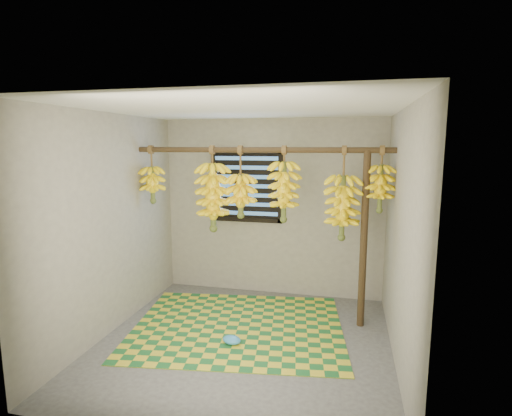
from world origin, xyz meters
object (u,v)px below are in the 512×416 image
(banana_bunch_c, at_px, (241,196))
(banana_bunch_d, at_px, (284,192))
(plastic_bag, at_px, (232,340))
(banana_bunch_a, at_px, (153,184))
(banana_bunch_f, at_px, (380,188))
(woven_mat, at_px, (238,326))
(banana_bunch_e, at_px, (342,208))
(support_post, at_px, (364,241))
(banana_bunch_b, at_px, (213,197))

(banana_bunch_c, distance_m, banana_bunch_d, 0.52)
(plastic_bag, height_order, banana_bunch_a, banana_bunch_a)
(banana_bunch_f, bearing_deg, woven_mat, -166.64)
(banana_bunch_e, bearing_deg, banana_bunch_d, 180.00)
(support_post, relative_size, banana_bunch_e, 1.91)
(plastic_bag, xyz_separation_m, banana_bunch_e, (1.07, 0.77, 1.31))
(plastic_bag, relative_size, banana_bunch_b, 0.20)
(banana_bunch_a, distance_m, banana_bunch_c, 1.14)
(woven_mat, bearing_deg, banana_bunch_d, 38.32)
(support_post, distance_m, banana_bunch_d, 1.05)
(support_post, height_order, plastic_bag, support_post)
(support_post, distance_m, banana_bunch_e, 0.44)
(support_post, relative_size, banana_bunch_a, 2.84)
(plastic_bag, bearing_deg, banana_bunch_c, 97.80)
(support_post, xyz_separation_m, woven_mat, (-1.36, -0.36, -0.99))
(woven_mat, bearing_deg, banana_bunch_f, 13.36)
(support_post, bearing_deg, banana_bunch_f, 0.00)
(banana_bunch_b, xyz_separation_m, banana_bunch_f, (1.91, 0.00, 0.15))
(banana_bunch_b, height_order, banana_bunch_f, same)
(banana_bunch_b, distance_m, banana_bunch_f, 1.92)
(banana_bunch_e, bearing_deg, banana_bunch_a, 180.00)
(support_post, xyz_separation_m, plastic_bag, (-1.31, -0.77, -0.95))
(support_post, distance_m, woven_mat, 1.72)
(woven_mat, height_order, banana_bunch_b, banana_bunch_b)
(banana_bunch_b, bearing_deg, support_post, 0.00)
(plastic_bag, bearing_deg, banana_bunch_f, 27.81)
(support_post, height_order, banana_bunch_d, banana_bunch_d)
(woven_mat, xyz_separation_m, banana_bunch_d, (0.45, 0.36, 1.52))
(plastic_bag, height_order, banana_bunch_b, banana_bunch_b)
(banana_bunch_a, xyz_separation_m, banana_bunch_b, (0.79, 0.00, -0.14))
(woven_mat, relative_size, banana_bunch_b, 2.31)
(banana_bunch_a, distance_m, banana_bunch_b, 0.80)
(woven_mat, xyz_separation_m, banana_bunch_a, (-1.19, 0.36, 1.57))
(banana_bunch_f, bearing_deg, banana_bunch_c, 180.00)
(support_post, height_order, banana_bunch_f, banana_bunch_f)
(support_post, relative_size, banana_bunch_c, 2.39)
(banana_bunch_a, relative_size, banana_bunch_c, 0.84)
(banana_bunch_a, height_order, banana_bunch_f, same)
(banana_bunch_a, relative_size, banana_bunch_d, 0.81)
(banana_bunch_a, relative_size, banana_bunch_f, 0.98)
(banana_bunch_a, height_order, banana_bunch_b, same)
(banana_bunch_f, bearing_deg, banana_bunch_e, 180.00)
(plastic_bag, xyz_separation_m, banana_bunch_d, (0.41, 0.77, 1.48))
(plastic_bag, bearing_deg, woven_mat, 96.51)
(support_post, bearing_deg, banana_bunch_b, 180.00)
(banana_bunch_a, bearing_deg, banana_bunch_c, 0.00)
(banana_bunch_d, height_order, banana_bunch_e, same)
(banana_bunch_c, height_order, banana_bunch_e, same)
(banana_bunch_e, xyz_separation_m, banana_bunch_f, (0.40, 0.00, 0.22))
(plastic_bag, relative_size, banana_bunch_a, 0.29)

